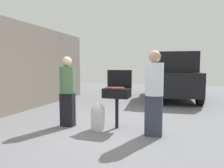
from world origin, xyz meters
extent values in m
plane|color=slate|center=(0.00, 0.00, 0.00)|extent=(24.00, 24.00, 0.00)
cube|color=slate|center=(-3.38, 1.00, 1.44)|extent=(0.24, 8.00, 2.88)
cylinder|color=black|center=(0.12, 0.02, 0.37)|extent=(0.08, 0.08, 0.73)
cube|color=black|center=(0.12, 0.02, 0.84)|extent=(0.60, 0.44, 0.22)
cube|color=black|center=(0.12, 0.24, 1.16)|extent=(0.60, 0.05, 0.42)
cylinder|color=#AD4228|center=(0.17, -0.05, 0.96)|extent=(0.13, 0.04, 0.03)
cylinder|color=#C6593D|center=(0.06, 0.03, 0.96)|extent=(0.13, 0.03, 0.03)
cylinder|color=#C6593D|center=(0.08, 0.12, 0.96)|extent=(0.13, 0.04, 0.03)
cylinder|color=#C6593D|center=(-0.07, 0.05, 0.96)|extent=(0.13, 0.04, 0.03)
cylinder|color=#B74C33|center=(0.22, 0.01, 0.96)|extent=(0.13, 0.03, 0.03)
cylinder|color=#AD4228|center=(-0.01, 0.09, 0.96)|extent=(0.13, 0.03, 0.03)
cylinder|color=#AD4228|center=(0.20, 0.12, 0.96)|extent=(0.13, 0.03, 0.03)
cylinder|color=#C6593D|center=(-0.06, -0.08, 0.96)|extent=(0.13, 0.03, 0.03)
cylinder|color=#C6593D|center=(0.12, -0.14, 0.96)|extent=(0.13, 0.03, 0.03)
cylinder|color=#C6593D|center=(0.20, 0.05, 0.96)|extent=(0.13, 0.04, 0.03)
cylinder|color=#AD4228|center=(0.09, -0.09, 0.96)|extent=(0.13, 0.03, 0.03)
cylinder|color=#AD4228|center=(0.03, -0.02, 0.96)|extent=(0.13, 0.03, 0.03)
cylinder|color=#C6593D|center=(0.27, -0.10, 0.96)|extent=(0.13, 0.03, 0.03)
cylinder|color=#C6593D|center=(0.11, 0.08, 0.96)|extent=(0.13, 0.03, 0.03)
cylinder|color=silver|center=(-0.26, -0.22, 0.23)|extent=(0.32, 0.32, 0.46)
sphere|color=silver|center=(-0.26, -0.22, 0.46)|extent=(0.31, 0.31, 0.31)
cube|color=black|center=(-1.07, -0.16, 0.41)|extent=(0.34, 0.19, 0.81)
cylinder|color=#4C724C|center=(-1.07, -0.16, 1.13)|extent=(0.36, 0.36, 0.64)
sphere|color=beige|center=(-1.07, -0.16, 1.57)|extent=(0.24, 0.24, 0.24)
cube|color=#333847|center=(1.01, -0.26, 0.43)|extent=(0.36, 0.20, 0.86)
cylinder|color=silver|center=(1.01, -0.26, 1.20)|extent=(0.37, 0.37, 0.68)
sphere|color=tan|center=(1.01, -0.26, 1.66)|extent=(0.25, 0.25, 0.25)
cube|color=black|center=(1.21, 5.14, 0.77)|extent=(2.35, 4.58, 0.90)
cube|color=black|center=(1.23, 4.94, 1.62)|extent=(2.03, 2.77, 0.80)
cylinder|color=black|center=(2.27, 3.70, 0.32)|extent=(0.29, 0.66, 0.64)
cylinder|color=black|center=(0.48, 3.51, 0.32)|extent=(0.29, 0.66, 0.64)
cylinder|color=black|center=(1.94, 6.77, 0.32)|extent=(0.29, 0.66, 0.64)
cylinder|color=black|center=(0.15, 6.57, 0.32)|extent=(0.29, 0.66, 0.64)
camera|label=1|loc=(1.47, -4.64, 1.47)|focal=33.64mm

